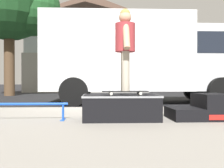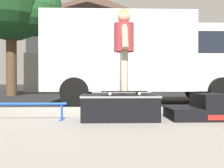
{
  "view_description": "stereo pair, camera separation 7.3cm",
  "coord_description": "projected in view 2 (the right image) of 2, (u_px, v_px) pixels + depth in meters",
  "views": [
    {
      "loc": [
        0.09,
        -7.03,
        0.76
      ],
      "look_at": [
        0.37,
        -0.72,
        0.7
      ],
      "focal_mm": 41.42,
      "sensor_mm": 36.0,
      "label": 1
    },
    {
      "loc": [
        0.16,
        -7.03,
        0.76
      ],
      "look_at": [
        0.37,
        -0.72,
        0.7
      ],
      "focal_mm": 41.42,
      "sensor_mm": 36.0,
      "label": 2
    }
  ],
  "objects": [
    {
      "name": "ground_plane",
      "position": [
        97.0,
        110.0,
        7.03
      ],
      "size": [
        140.0,
        140.0,
        0.0
      ],
      "primitive_type": "plane",
      "color": "black"
    },
    {
      "name": "sidewalk_slab",
      "position": [
        93.0,
        126.0,
        4.03
      ],
      "size": [
        50.0,
        5.0,
        0.12
      ],
      "primitive_type": "cube",
      "color": "gray",
      "rests_on": "ground"
    },
    {
      "name": "skate_box",
      "position": [
        119.0,
        106.0,
        4.37
      ],
      "size": [
        1.27,
        0.83,
        0.41
      ],
      "color": "black",
      "rests_on": "sidewalk_slab"
    },
    {
      "name": "kicker_ramp",
      "position": [
        202.0,
        109.0,
        4.42
      ],
      "size": [
        0.99,
        0.78,
        0.43
      ],
      "color": "black",
      "rests_on": "sidewalk_slab"
    },
    {
      "name": "house_behind",
      "position": [
        91.0,
        42.0,
        22.34
      ],
      "size": [
        9.54,
        8.23,
        8.4
      ],
      "color": "silver",
      "rests_on": "ground"
    },
    {
      "name": "box_truck",
      "position": [
        144.0,
        56.0,
        9.27
      ],
      "size": [
        6.91,
        2.63,
        3.05
      ],
      "color": "silver",
      "rests_on": "ground"
    },
    {
      "name": "skateboard",
      "position": [
        124.0,
        92.0,
        4.42
      ],
      "size": [
        0.79,
        0.25,
        0.07
      ],
      "color": "black",
      "rests_on": "skate_box"
    },
    {
      "name": "grind_rail",
      "position": [
        21.0,
        107.0,
        4.29
      ],
      "size": [
        1.52,
        0.28,
        0.29
      ],
      "color": "blue",
      "rests_on": "sidewalk_slab"
    },
    {
      "name": "skater_kid",
      "position": [
        124.0,
        43.0,
        4.41
      ],
      "size": [
        0.34,
        0.72,
        1.4
      ],
      "color": "#B7AD99",
      "rests_on": "skateboard"
    },
    {
      "name": "street_tree_neighbour",
      "position": [
        16.0,
        1.0,
        14.16
      ],
      "size": [
        5.1,
        4.64,
        7.68
      ],
      "color": "brown",
      "rests_on": "ground"
    }
  ]
}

